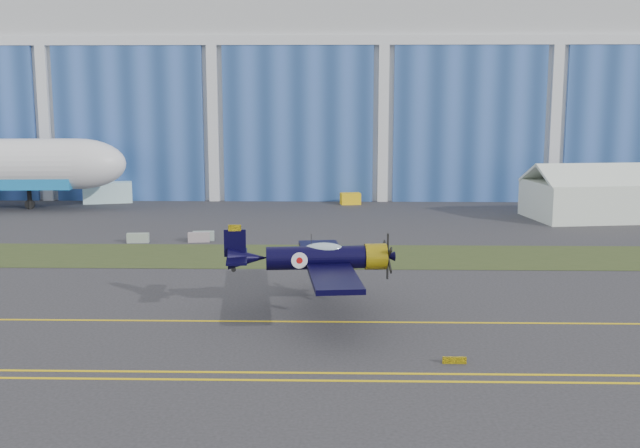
{
  "coord_description": "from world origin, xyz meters",
  "views": [
    {
      "loc": [
        16.07,
        -48.04,
        13.05
      ],
      "look_at": [
        14.84,
        5.72,
        4.15
      ],
      "focal_mm": 42.0,
      "sensor_mm": 36.0,
      "label": 1
    }
  ],
  "objects_px": {
    "warbird": "(317,258)",
    "tug": "(350,199)",
    "tent": "(592,191)",
    "shipping_container": "(108,193)"
  },
  "relations": [
    {
      "from": "warbird",
      "to": "shipping_container",
      "type": "height_order",
      "value": "warbird"
    },
    {
      "from": "tug",
      "to": "tent",
      "type": "bearing_deg",
      "value": -32.57
    },
    {
      "from": "tent",
      "to": "tug",
      "type": "distance_m",
      "value": 29.0
    },
    {
      "from": "tent",
      "to": "tug",
      "type": "relative_size",
      "value": 5.95
    },
    {
      "from": "shipping_container",
      "to": "tent",
      "type": "bearing_deg",
      "value": -27.21
    },
    {
      "from": "shipping_container",
      "to": "tug",
      "type": "bearing_deg",
      "value": -17.02
    },
    {
      "from": "warbird",
      "to": "tug",
      "type": "height_order",
      "value": "warbird"
    },
    {
      "from": "tent",
      "to": "shipping_container",
      "type": "height_order",
      "value": "tent"
    },
    {
      "from": "warbird",
      "to": "tent",
      "type": "bearing_deg",
      "value": 45.83
    },
    {
      "from": "warbird",
      "to": "tug",
      "type": "bearing_deg",
      "value": 80.05
    }
  ]
}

